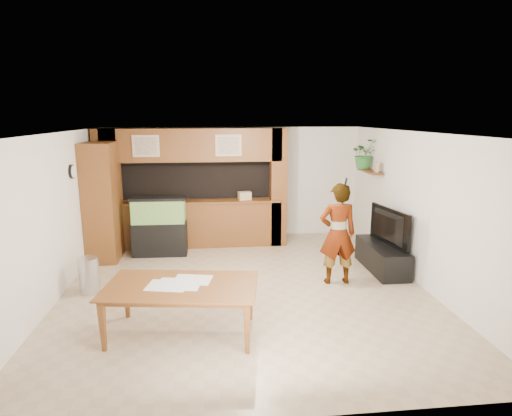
{
  "coord_description": "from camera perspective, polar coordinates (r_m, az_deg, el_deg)",
  "views": [
    {
      "loc": [
        -0.55,
        -6.8,
        2.87
      ],
      "look_at": [
        0.25,
        0.6,
        1.25
      ],
      "focal_mm": 30.0,
      "sensor_mm": 36.0,
      "label": 1
    }
  ],
  "objects": [
    {
      "name": "dining_table",
      "position": [
        5.88,
        -9.92,
        -13.37
      ],
      "size": [
        2.12,
        1.37,
        0.7
      ],
      "primitive_type": "imported",
      "rotation": [
        0.0,
        0.0,
        -0.14
      ],
      "color": "brown",
      "rests_on": "floor"
    },
    {
      "name": "newspaper_b",
      "position": [
        5.77,
        -11.73,
        -10.1
      ],
      "size": [
        0.59,
        0.48,
        0.01
      ],
      "primitive_type": "cube",
      "rotation": [
        0.0,
        0.0,
        -0.21
      ],
      "color": "silver",
      "rests_on": "dining_table"
    },
    {
      "name": "ceiling",
      "position": [
        6.82,
        -1.58,
        9.99
      ],
      "size": [
        6.5,
        6.5,
        0.0
      ],
      "primitive_type": "plane",
      "color": "white",
      "rests_on": "wall_back"
    },
    {
      "name": "person",
      "position": [
        7.47,
        10.84,
        -3.4
      ],
      "size": [
        0.65,
        0.43,
        1.76
      ],
      "primitive_type": "imported",
      "rotation": [
        0.0,
        0.0,
        3.14
      ],
      "color": "tan",
      "rests_on": "floor"
    },
    {
      "name": "potted_plant",
      "position": [
        9.71,
        14.25,
        7.03
      ],
      "size": [
        0.66,
        0.6,
        0.65
      ],
      "primitive_type": "imported",
      "rotation": [
        0.0,
        0.0,
        0.16
      ],
      "color": "#2A692B",
      "rests_on": "wall_shelf"
    },
    {
      "name": "wall_right",
      "position": [
        7.83,
        20.94,
        -0.13
      ],
      "size": [
        0.0,
        6.5,
        6.5
      ],
      "primitive_type": "plane",
      "rotation": [
        1.57,
        0.0,
        -1.57
      ],
      "color": "silver",
      "rests_on": "floor"
    },
    {
      "name": "tv_stand",
      "position": [
        8.48,
        16.43,
        -6.29
      ],
      "size": [
        0.54,
        1.47,
        0.49
      ],
      "primitive_type": "cube",
      "color": "black",
      "rests_on": "floor"
    },
    {
      "name": "wall_left",
      "position": [
        7.39,
        -25.38,
        -1.21
      ],
      "size": [
        0.0,
        6.5,
        6.5
      ],
      "primitive_type": "plane",
      "rotation": [
        1.57,
        0.0,
        1.57
      ],
      "color": "silver",
      "rests_on": "floor"
    },
    {
      "name": "wall_shelf",
      "position": [
        9.46,
        14.99,
        4.74
      ],
      "size": [
        0.25,
        0.9,
        0.04
      ],
      "primitive_type": "cube",
      "color": "brown",
      "rests_on": "wall_right"
    },
    {
      "name": "newspaper_a",
      "position": [
        5.79,
        -10.24,
        -9.96
      ],
      "size": [
        0.63,
        0.51,
        0.01
      ],
      "primitive_type": "cube",
      "rotation": [
        0.0,
        0.0,
        -0.18
      ],
      "color": "silver",
      "rests_on": "dining_table"
    },
    {
      "name": "partition",
      "position": [
        9.57,
        -8.51,
        2.77
      ],
      "size": [
        4.2,
        0.99,
        2.6
      ],
      "color": "brown",
      "rests_on": "floor"
    },
    {
      "name": "wall_back",
      "position": [
        10.18,
        -3.03,
        3.38
      ],
      "size": [
        6.0,
        0.0,
        6.0
      ],
      "primitive_type": "plane",
      "rotation": [
        1.57,
        0.0,
        0.0
      ],
      "color": "silver",
      "rests_on": "floor"
    },
    {
      "name": "newspaper_c",
      "position": [
        5.91,
        -8.46,
        -9.43
      ],
      "size": [
        0.56,
        0.46,
        0.01
      ],
      "primitive_type": "cube",
      "rotation": [
        0.0,
        0.0,
        -0.21
      ],
      "color": "silver",
      "rests_on": "dining_table"
    },
    {
      "name": "aquarium",
      "position": [
        9.1,
        -12.76,
        -2.47
      ],
      "size": [
        1.11,
        0.42,
        1.23
      ],
      "rotation": [
        0.0,
        0.0,
        -0.03
      ],
      "color": "black",
      "rests_on": "floor"
    },
    {
      "name": "pantry_cabinet",
      "position": [
        9.07,
        -19.79,
        0.78
      ],
      "size": [
        0.59,
        0.96,
        2.36
      ],
      "primitive_type": "cube",
      "color": "brown",
      "rests_on": "floor"
    },
    {
      "name": "floor",
      "position": [
        7.4,
        -1.46,
        -10.57
      ],
      "size": [
        6.5,
        6.5,
        0.0
      ],
      "primitive_type": "plane",
      "color": "tan",
      "rests_on": "ground"
    },
    {
      "name": "photo_frame",
      "position": [
        9.14,
        15.76,
        5.29
      ],
      "size": [
        0.04,
        0.17,
        0.22
      ],
      "primitive_type": "cube",
      "rotation": [
        0.0,
        0.0,
        -0.02
      ],
      "color": "tan",
      "rests_on": "wall_shelf"
    },
    {
      "name": "counter_box",
      "position": [
        9.44,
        -1.53,
        1.64
      ],
      "size": [
        0.3,
        0.24,
        0.18
      ],
      "primitive_type": "cube",
      "rotation": [
        0.0,
        0.0,
        0.23
      ],
      "color": "tan",
      "rests_on": "partition"
    },
    {
      "name": "trash_can",
      "position": [
        7.62,
        -21.39,
        -8.35
      ],
      "size": [
        0.33,
        0.33,
        0.6
      ],
      "primitive_type": "cylinder",
      "color": "#B2B2B7",
      "rests_on": "floor"
    },
    {
      "name": "microphone",
      "position": [
        7.14,
        11.89,
        3.4
      ],
      "size": [
        0.03,
        0.09,
        0.15
      ],
      "primitive_type": "cylinder",
      "rotation": [
        0.44,
        0.0,
        0.0
      ],
      "color": "black",
      "rests_on": "person"
    },
    {
      "name": "television",
      "position": [
        8.32,
        16.67,
        -2.42
      ],
      "size": [
        0.37,
        1.21,
        0.69
      ],
      "primitive_type": "imported",
      "rotation": [
        0.0,
        0.0,
        1.75
      ],
      "color": "black",
      "rests_on": "tv_stand"
    },
    {
      "name": "wall_clock",
      "position": [
        8.22,
        -23.31,
        4.49
      ],
      "size": [
        0.05,
        0.25,
        0.25
      ],
      "color": "black",
      "rests_on": "wall_left"
    }
  ]
}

